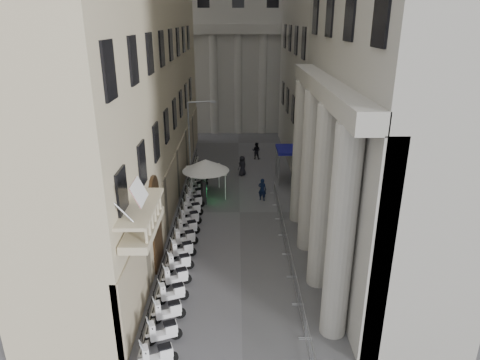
# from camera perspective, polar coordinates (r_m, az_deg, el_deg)

# --- Properties ---
(far_building) EXTENTS (22.00, 10.00, 30.00)m
(far_building) POSITION_cam_1_polar(r_m,az_deg,el_deg) (58.27, -0.28, 21.98)
(far_building) COLOR #A7A69E
(far_building) RESTS_ON ground
(iron_fence) EXTENTS (0.30, 28.00, 1.40)m
(iron_fence) POSITION_cam_1_polar(r_m,az_deg,el_deg) (31.73, -7.84, -5.23)
(iron_fence) COLOR black
(iron_fence) RESTS_ON ground
(blue_awning) EXTENTS (1.60, 3.00, 3.00)m
(blue_awning) POSITION_cam_1_polar(r_m,az_deg,el_deg) (39.05, 5.99, -0.03)
(blue_awning) COLOR navy
(blue_awning) RESTS_ON ground
(flag) EXTENTS (1.00, 1.40, 8.20)m
(flag) POSITION_cam_1_polar(r_m,az_deg,el_deg) (20.94, -11.52, -21.02)
(flag) COLOR #9E0C11
(flag) RESTS_ON ground
(scooter_1) EXTENTS (1.51, 1.01, 1.50)m
(scooter_1) POSITION_cam_1_polar(r_m,az_deg,el_deg) (21.11, -10.07, -20.49)
(scooter_1) COLOR white
(scooter_1) RESTS_ON ground
(scooter_2) EXTENTS (1.51, 1.01, 1.50)m
(scooter_2) POSITION_cam_1_polar(r_m,az_deg,el_deg) (22.21, -9.45, -18.01)
(scooter_2) COLOR white
(scooter_2) RESTS_ON ground
(scooter_3) EXTENTS (1.51, 1.01, 1.50)m
(scooter_3) POSITION_cam_1_polar(r_m,az_deg,el_deg) (23.36, -8.91, -15.77)
(scooter_3) COLOR white
(scooter_3) RESTS_ON ground
(scooter_4) EXTENTS (1.51, 1.01, 1.50)m
(scooter_4) POSITION_cam_1_polar(r_m,az_deg,el_deg) (24.53, -8.43, -13.74)
(scooter_4) COLOR white
(scooter_4) RESTS_ON ground
(scooter_5) EXTENTS (1.51, 1.01, 1.50)m
(scooter_5) POSITION_cam_1_polar(r_m,az_deg,el_deg) (25.74, -8.00, -11.90)
(scooter_5) COLOR white
(scooter_5) RESTS_ON ground
(scooter_6) EXTENTS (1.51, 1.01, 1.50)m
(scooter_6) POSITION_cam_1_polar(r_m,az_deg,el_deg) (26.97, -7.61, -10.22)
(scooter_6) COLOR white
(scooter_6) RESTS_ON ground
(scooter_7) EXTENTS (1.51, 1.01, 1.50)m
(scooter_7) POSITION_cam_1_polar(r_m,az_deg,el_deg) (28.23, -7.27, -8.70)
(scooter_7) COLOR white
(scooter_7) RESTS_ON ground
(scooter_8) EXTENTS (1.51, 1.01, 1.50)m
(scooter_8) POSITION_cam_1_polar(r_m,az_deg,el_deg) (29.50, -6.95, -7.30)
(scooter_8) COLOR white
(scooter_8) RESTS_ON ground
(scooter_9) EXTENTS (1.51, 1.01, 1.50)m
(scooter_9) POSITION_cam_1_polar(r_m,az_deg,el_deg) (30.79, -6.66, -6.01)
(scooter_9) COLOR white
(scooter_9) RESTS_ON ground
(scooter_10) EXTENTS (1.51, 1.01, 1.50)m
(scooter_10) POSITION_cam_1_polar(r_m,az_deg,el_deg) (32.10, -6.40, -4.84)
(scooter_10) COLOR white
(scooter_10) RESTS_ON ground
(scooter_11) EXTENTS (1.51, 1.01, 1.50)m
(scooter_11) POSITION_cam_1_polar(r_m,az_deg,el_deg) (33.42, -6.16, -3.75)
(scooter_11) COLOR white
(scooter_11) RESTS_ON ground
(scooter_12) EXTENTS (1.51, 1.01, 1.50)m
(scooter_12) POSITION_cam_1_polar(r_m,az_deg,el_deg) (34.75, -5.94, -2.75)
(scooter_12) COLOR white
(scooter_12) RESTS_ON ground
(scooter_13) EXTENTS (1.51, 1.01, 1.50)m
(scooter_13) POSITION_cam_1_polar(r_m,az_deg,el_deg) (36.09, -5.73, -1.82)
(scooter_13) COLOR white
(scooter_13) RESTS_ON ground
(scooter_14) EXTENTS (1.51, 1.01, 1.50)m
(scooter_14) POSITION_cam_1_polar(r_m,az_deg,el_deg) (37.44, -5.54, -0.96)
(scooter_14) COLOR white
(scooter_14) RESTS_ON ground
(scooter_15) EXTENTS (1.51, 1.01, 1.50)m
(scooter_15) POSITION_cam_1_polar(r_m,az_deg,el_deg) (38.79, -5.36, -0.15)
(scooter_15) COLOR white
(scooter_15) RESTS_ON ground
(barrier_0) EXTENTS (0.60, 2.40, 1.10)m
(barrier_0) POSITION_cam_1_polar(r_m,az_deg,el_deg) (20.27, 9.25, -22.52)
(barrier_0) COLOR #A5A7AD
(barrier_0) RESTS_ON ground
(barrier_1) EXTENTS (0.60, 2.40, 1.10)m
(barrier_1) POSITION_cam_1_polar(r_m,az_deg,el_deg) (22.13, 8.17, -18.10)
(barrier_1) COLOR #A5A7AD
(barrier_1) RESTS_ON ground
(barrier_2) EXTENTS (0.60, 2.40, 1.10)m
(barrier_2) POSITION_cam_1_polar(r_m,az_deg,el_deg) (24.10, 7.30, -14.38)
(barrier_2) COLOR #A5A7AD
(barrier_2) RESTS_ON ground
(barrier_3) EXTENTS (0.60, 2.40, 1.10)m
(barrier_3) POSITION_cam_1_polar(r_m,az_deg,el_deg) (26.17, 6.59, -11.24)
(barrier_3) COLOR #A5A7AD
(barrier_3) RESTS_ON ground
(barrier_4) EXTENTS (0.60, 2.40, 1.10)m
(barrier_4) POSITION_cam_1_polar(r_m,az_deg,el_deg) (28.30, 6.00, -8.55)
(barrier_4) COLOR #A5A7AD
(barrier_4) RESTS_ON ground
(barrier_5) EXTENTS (0.60, 2.40, 1.10)m
(barrier_5) POSITION_cam_1_polar(r_m,az_deg,el_deg) (30.49, 5.50, -6.25)
(barrier_5) COLOR #A5A7AD
(barrier_5) RESTS_ON ground
(barrier_6) EXTENTS (0.60, 2.40, 1.10)m
(barrier_6) POSITION_cam_1_polar(r_m,az_deg,el_deg) (32.72, 5.07, -4.26)
(barrier_6) COLOR #A5A7AD
(barrier_6) RESTS_ON ground
(barrier_7) EXTENTS (0.60, 2.40, 1.10)m
(barrier_7) POSITION_cam_1_polar(r_m,az_deg,el_deg) (34.99, 4.70, -2.53)
(barrier_7) COLOR #A5A7AD
(barrier_7) RESTS_ON ground
(security_tent) EXTENTS (3.84, 3.84, 3.12)m
(security_tent) POSITION_cam_1_polar(r_m,az_deg,el_deg) (34.57, -4.07, 1.82)
(security_tent) COLOR white
(security_tent) RESTS_ON ground
(street_lamp) EXTENTS (2.40, 0.69, 7.45)m
(street_lamp) POSITION_cam_1_polar(r_m,az_deg,el_deg) (36.26, -6.37, 5.62)
(street_lamp) COLOR #919399
(street_lamp) RESTS_ON ground
(info_kiosk) EXTENTS (0.52, 0.90, 1.83)m
(info_kiosk) POSITION_cam_1_polar(r_m,az_deg,el_deg) (33.92, -4.86, -1.61)
(info_kiosk) COLOR black
(info_kiosk) RESTS_ON ground
(pedestrian_a) EXTENTS (0.79, 0.67, 1.85)m
(pedestrian_a) POSITION_cam_1_polar(r_m,az_deg,el_deg) (34.35, 2.99, -1.27)
(pedestrian_a) COLOR black
(pedestrian_a) RESTS_ON ground
(pedestrian_b) EXTENTS (1.03, 0.90, 1.77)m
(pedestrian_b) POSITION_cam_1_polar(r_m,az_deg,el_deg) (44.56, 2.19, 3.92)
(pedestrian_b) COLOR black
(pedestrian_b) RESTS_ON ground
(pedestrian_c) EXTENTS (1.08, 1.07, 1.88)m
(pedestrian_c) POSITION_cam_1_polar(r_m,az_deg,el_deg) (39.75, 0.30, 1.91)
(pedestrian_c) COLOR black
(pedestrian_c) RESTS_ON ground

